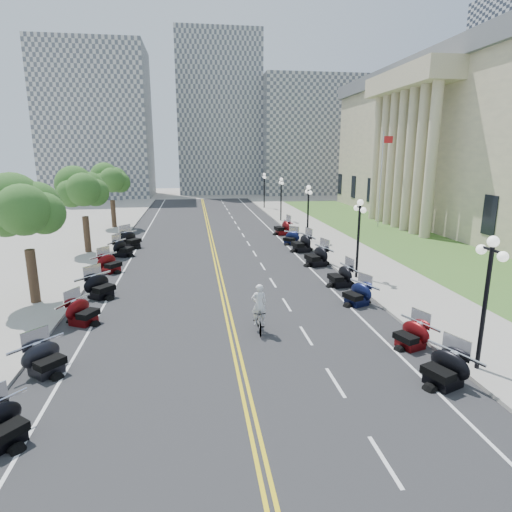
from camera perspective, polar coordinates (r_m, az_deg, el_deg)
name	(u,v)px	position (r m, az deg, el deg)	size (l,w,h in m)	color
ground	(227,308)	(22.47, -3.95, -6.91)	(160.00, 160.00, 0.00)	gray
road	(216,261)	(32.02, -5.34, -0.68)	(16.00, 90.00, 0.01)	#333335
centerline_yellow_a	(214,261)	(32.01, -5.56, -0.68)	(0.12, 90.00, 0.00)	yellow
centerline_yellow_b	(218,261)	(32.02, -5.13, -0.66)	(0.12, 90.00, 0.00)	yellow
edge_line_north	(300,258)	(32.95, 5.84, -0.27)	(0.12, 90.00, 0.00)	white
edge_line_south	(128,264)	(32.35, -16.74, -1.05)	(0.12, 90.00, 0.00)	white
lane_dash_3	(385,461)	(12.84, 16.79, -24.71)	(0.12, 2.00, 0.00)	white
lane_dash_4	(335,382)	(15.90, 10.53, -16.21)	(0.12, 2.00, 0.00)	white
lane_dash_5	(306,335)	(19.31, 6.68, -10.48)	(0.12, 2.00, 0.00)	white
lane_dash_6	(287,305)	(22.91, 4.11, -6.47)	(0.12, 2.00, 0.00)	white
lane_dash_7	(273,283)	(26.63, 2.27, -3.57)	(0.12, 2.00, 0.00)	white
lane_dash_8	(263,266)	(30.41, 0.89, -1.37)	(0.12, 2.00, 0.00)	white
lane_dash_9	(255,254)	(34.25, -0.18, 0.33)	(0.12, 2.00, 0.00)	white
lane_dash_10	(248,243)	(38.12, -1.03, 1.69)	(0.12, 2.00, 0.00)	white
lane_dash_11	(243,235)	(42.01, -1.72, 2.80)	(0.12, 2.00, 0.00)	white
lane_dash_12	(239,228)	(45.93, -2.30, 3.72)	(0.12, 2.00, 0.00)	white
lane_dash_13	(235,222)	(49.85, -2.79, 4.50)	(0.12, 2.00, 0.00)	white
lane_dash_14	(232,217)	(53.79, -3.21, 5.16)	(0.12, 2.00, 0.00)	white
lane_dash_15	(229,213)	(57.74, -3.57, 5.73)	(0.12, 2.00, 0.00)	white
lane_dash_16	(227,209)	(61.69, -3.89, 6.23)	(0.12, 2.00, 0.00)	white
lane_dash_17	(225,206)	(65.65, -4.17, 6.66)	(0.12, 2.00, 0.00)	white
lane_dash_18	(223,203)	(69.61, -4.41, 7.05)	(0.12, 2.00, 0.00)	white
lane_dash_19	(221,200)	(73.58, -4.63, 7.40)	(0.12, 2.00, 0.00)	white
sidewalk_north	(351,255)	(34.15, 12.53, 0.07)	(5.00, 90.00, 0.15)	#9E9991
sidewalk_south	(68,265)	(33.20, -23.75, -1.15)	(5.00, 90.00, 0.15)	#9E9991
lawn	(390,235)	(44.09, 17.41, 2.74)	(9.00, 60.00, 0.10)	#356023
civic_building	(507,143)	(54.54, 30.45, 12.86)	(26.00, 51.00, 17.80)	#BCAD8E
distant_block_a	(98,124)	(84.78, -20.36, 16.23)	(18.00, 14.00, 26.00)	gray
distant_block_b	(219,116)	(89.46, -5.00, 18.09)	(16.00, 12.00, 30.00)	gray
distant_block_c	(310,137)	(89.22, 7.23, 15.47)	(20.00, 14.00, 22.00)	gray
street_lamp_1	(485,305)	(17.29, 28.20, -5.77)	(0.50, 1.20, 4.90)	black
street_lamp_2	(358,239)	(27.48, 13.47, 2.17)	(0.50, 1.20, 4.90)	black
street_lamp_3	(308,213)	(38.72, 6.94, 5.67)	(0.50, 1.20, 4.90)	black
street_lamp_4	(281,199)	(50.31, 3.36, 7.55)	(0.50, 1.20, 4.90)	black
street_lamp_5	(264,191)	(62.06, 1.11, 8.70)	(0.50, 1.20, 4.90)	black
flagpole	(381,181)	(47.32, 16.30, 9.57)	(1.10, 0.20, 10.00)	silver
tree_2	(25,216)	(24.71, -28.41, 4.73)	(4.80, 4.80, 9.20)	#235619
tree_3	(83,194)	(36.15, -22.06, 7.66)	(4.80, 4.80, 9.20)	#235619
tree_4	(111,184)	(47.87, -18.75, 9.14)	(4.80, 4.80, 9.20)	#235619
motorcycle_n_3	(444,367)	(16.52, 23.81, -13.39)	(1.94, 1.94, 1.35)	black
motorcycle_n_4	(411,334)	(18.98, 19.96, -9.69)	(1.76, 1.76, 1.23)	#590A0C
motorcycle_n_5	(357,293)	(23.29, 13.34, -4.81)	(1.87, 1.87, 1.31)	black
motorcycle_n_6	(341,275)	(26.26, 11.21, -2.50)	(2.00, 2.00, 1.40)	black
motorcycle_n_7	(317,255)	(30.76, 8.10, 0.12)	(2.21, 2.21, 1.55)	black
motorcycle_n_8	(302,242)	(35.04, 6.10, 1.84)	(2.22, 2.22, 1.56)	black
motorcycle_n_9	(291,237)	(37.78, 4.68, 2.49)	(1.79, 1.79, 1.26)	black
motorcycle_n_10	(283,227)	(42.30, 3.56, 3.91)	(2.22, 2.22, 1.56)	#590A0C
motorcycle_s_3	(2,423)	(14.40, -30.79, -18.62)	(1.78, 1.78, 1.25)	black
motorcycle_s_4	(45,357)	(17.65, -26.30, -12.01)	(1.86, 1.86, 1.30)	black
motorcycle_s_5	(83,310)	(21.78, -22.11, -6.74)	(1.90, 1.90, 1.33)	#590A0C
motorcycle_s_6	(100,285)	(25.29, -20.08, -3.66)	(2.06, 2.06, 1.44)	black
motorcycle_s_7	(110,262)	(30.40, -18.92, -0.82)	(1.96, 1.96, 1.37)	#590A0C
motorcycle_s_8	(123,247)	(34.80, -17.30, 1.10)	(2.02, 2.02, 1.42)	black
motorcycle_s_9	(131,239)	(37.78, -16.38, 2.21)	(2.22, 2.22, 1.55)	black
bicycle	(259,320)	(19.37, 0.41, -8.59)	(0.51, 1.81, 1.09)	#A51414
cyclist_rider	(259,289)	(18.85, 0.41, -4.38)	(0.69, 0.45, 1.90)	silver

